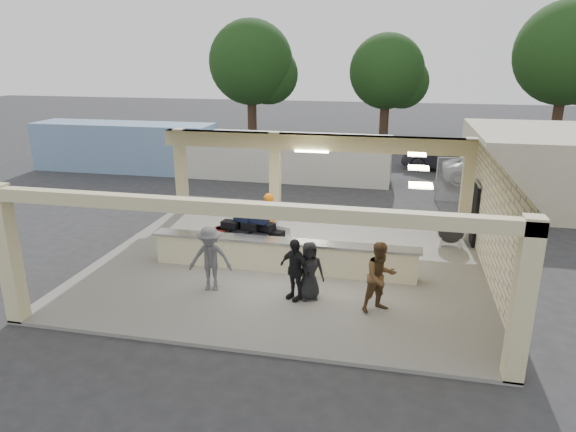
% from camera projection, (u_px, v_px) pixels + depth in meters
% --- Properties ---
extents(ground, '(120.00, 120.00, 0.00)m').
position_uv_depth(ground, '(286.00, 267.00, 16.20)').
color(ground, '#27272A').
rests_on(ground, ground).
extents(pavilion, '(12.01, 10.00, 3.55)m').
position_uv_depth(pavilion, '(297.00, 220.00, 16.37)').
color(pavilion, slate).
rests_on(pavilion, ground).
extents(baggage_counter, '(8.20, 0.58, 0.98)m').
position_uv_depth(baggage_counter, '(283.00, 255.00, 15.56)').
color(baggage_counter, beige).
rests_on(baggage_counter, pavilion).
extents(luggage_cart, '(2.67, 2.05, 1.38)m').
position_uv_depth(luggage_cart, '(248.00, 233.00, 16.76)').
color(luggage_cart, silver).
rests_on(luggage_cart, pavilion).
extents(drum_fan, '(0.97, 0.54, 1.08)m').
position_uv_depth(drum_fan, '(451.00, 230.00, 17.55)').
color(drum_fan, silver).
rests_on(drum_fan, pavilion).
extents(baggage_handler, '(0.76, 0.76, 1.91)m').
position_uv_depth(baggage_handler, '(268.00, 220.00, 17.33)').
color(baggage_handler, orange).
rests_on(baggage_handler, pavilion).
extents(passenger_a, '(0.97, 0.85, 1.86)m').
position_uv_depth(passenger_a, '(380.00, 277.00, 12.97)').
color(passenger_a, brown).
rests_on(passenger_a, pavilion).
extents(passenger_b, '(1.05, 0.83, 1.71)m').
position_uv_depth(passenger_b, '(295.00, 269.00, 13.63)').
color(passenger_b, black).
rests_on(passenger_b, pavilion).
extents(passenger_c, '(1.24, 0.62, 1.84)m').
position_uv_depth(passenger_c, '(210.00, 259.00, 14.17)').
color(passenger_c, '#525257').
rests_on(passenger_c, pavilion).
extents(passenger_d, '(0.85, 0.60, 1.61)m').
position_uv_depth(passenger_d, '(309.00, 271.00, 13.67)').
color(passenger_d, black).
rests_on(passenger_d, pavilion).
extents(car_white_a, '(4.91, 2.39, 1.39)m').
position_uv_depth(car_white_a, '(493.00, 171.00, 26.35)').
color(car_white_a, white).
rests_on(car_white_a, ground).
extents(car_dark, '(5.04, 2.75, 1.59)m').
position_uv_depth(car_dark, '(447.00, 157.00, 29.39)').
color(car_dark, black).
rests_on(car_dark, ground).
extents(container_white, '(11.14, 2.45, 2.40)m').
position_uv_depth(container_white, '(285.00, 157.00, 27.27)').
color(container_white, silver).
rests_on(container_white, ground).
extents(container_blue, '(10.40, 2.54, 2.70)m').
position_uv_depth(container_blue, '(125.00, 147.00, 29.40)').
color(container_blue, '#7795BF').
rests_on(container_blue, ground).
extents(tree_left, '(6.60, 6.30, 9.00)m').
position_uv_depth(tree_left, '(256.00, 66.00, 38.59)').
color(tree_left, '#382619').
rests_on(tree_left, ground).
extents(tree_mid, '(6.00, 5.60, 8.00)m').
position_uv_depth(tree_mid, '(391.00, 75.00, 38.61)').
color(tree_mid, '#382619').
rests_on(tree_mid, ground).
extents(tree_right, '(7.20, 7.00, 10.00)m').
position_uv_depth(tree_right, '(571.00, 57.00, 34.87)').
color(tree_right, '#382619').
rests_on(tree_right, ground).
extents(adjacent_building, '(6.00, 8.00, 3.20)m').
position_uv_depth(adjacent_building, '(539.00, 166.00, 23.11)').
color(adjacent_building, beige).
rests_on(adjacent_building, ground).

